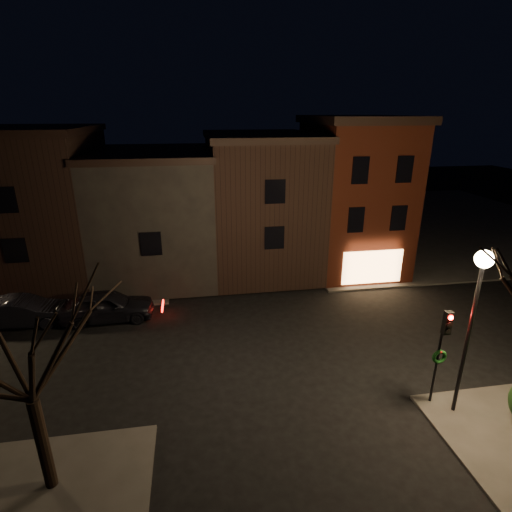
{
  "coord_description": "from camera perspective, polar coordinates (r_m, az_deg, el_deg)",
  "views": [
    {
      "loc": [
        -3.26,
        -17.01,
        10.93
      ],
      "look_at": [
        0.12,
        3.88,
        3.2
      ],
      "focal_mm": 28.0,
      "sensor_mm": 36.0,
      "label": 1
    }
  ],
  "objects": [
    {
      "name": "parked_car_b",
      "position": [
        24.94,
        -30.38,
        -6.9
      ],
      "size": [
        4.79,
        1.71,
        1.57
      ],
      "primitive_type": "imported",
      "rotation": [
        0.0,
        0.0,
        1.58
      ],
      "color": "black",
      "rests_on": "ground"
    },
    {
      "name": "sidewalk_far_left",
      "position": [
        42.04,
        -32.28,
        1.92
      ],
      "size": [
        30.0,
        30.0,
        0.12
      ],
      "primitive_type": "cube",
      "color": "#2D2B28",
      "rests_on": "ground"
    },
    {
      "name": "bare_tree_left",
      "position": [
        12.36,
        -31.0,
        -9.46
      ],
      "size": [
        5.6,
        5.6,
        7.5
      ],
      "color": "black",
      "rests_on": "sidewalk_near_left"
    },
    {
      "name": "street_lamp_near",
      "position": [
        15.61,
        29.13,
        -4.24
      ],
      "size": [
        0.6,
        0.6,
        6.48
      ],
      "color": "black",
      "rests_on": "sidewalk_near_right"
    },
    {
      "name": "row_building_b",
      "position": [
        28.39,
        -14.05,
        6.03
      ],
      "size": [
        7.8,
        10.3,
        8.4
      ],
      "color": "black",
      "rests_on": "ground"
    },
    {
      "name": "row_building_a",
      "position": [
        28.57,
        0.61,
        7.75
      ],
      "size": [
        7.3,
        10.3,
        9.4
      ],
      "color": "black",
      "rests_on": "ground"
    },
    {
      "name": "corner_building",
      "position": [
        29.3,
        13.74,
        8.62
      ],
      "size": [
        6.5,
        8.5,
        10.5
      ],
      "color": "#4A180D",
      "rests_on": "ground"
    },
    {
      "name": "ground",
      "position": [
        20.47,
        1.43,
        -12.2
      ],
      "size": [
        120.0,
        120.0,
        0.0
      ],
      "primitive_type": "plane",
      "color": "black",
      "rests_on": "ground"
    },
    {
      "name": "parked_car_a",
      "position": [
        23.54,
        -20.5,
        -6.67
      ],
      "size": [
        5.04,
        2.18,
        1.7
      ],
      "primitive_type": "imported",
      "rotation": [
        0.0,
        0.0,
        1.61
      ],
      "color": "black",
      "rests_on": "ground"
    },
    {
      "name": "sidewalk_far_right",
      "position": [
        45.04,
        22.31,
        4.58
      ],
      "size": [
        30.0,
        30.0,
        0.12
      ],
      "primitive_type": "cube",
      "color": "#2D2B28",
      "rests_on": "ground"
    },
    {
      "name": "traffic_signal",
      "position": [
        16.63,
        25.05,
        -11.26
      ],
      "size": [
        0.58,
        0.38,
        4.05
      ],
      "color": "black",
      "rests_on": "sidewalk_near_right"
    },
    {
      "name": "row_building_c",
      "position": [
        29.76,
        -28.28,
        6.35
      ],
      "size": [
        7.3,
        10.3,
        9.9
      ],
      "color": "black",
      "rests_on": "ground"
    }
  ]
}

